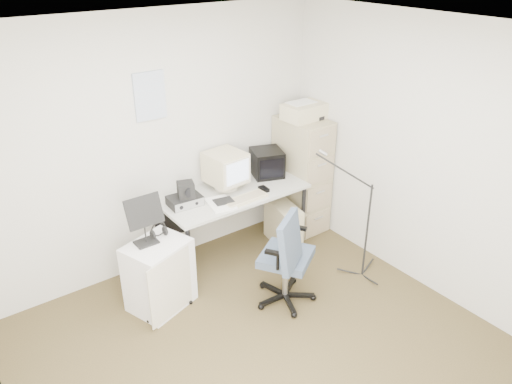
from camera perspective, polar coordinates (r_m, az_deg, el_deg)
floor at (r=4.22m, az=1.78°, el=-18.56°), size 3.60×3.60×0.01m
ceiling at (r=3.01m, az=2.47°, el=17.34°), size 3.60×3.60×0.01m
wall_back at (r=4.84m, az=-11.34°, el=5.06°), size 3.60×0.02×2.50m
wall_right at (r=4.67m, az=19.67°, el=3.19°), size 0.02×3.60×2.50m
wall_calendar at (r=4.67m, az=-12.05°, el=10.68°), size 0.30×0.02×0.44m
filing_cabinet at (r=5.63m, az=5.21°, el=2.00°), size 0.40×0.60×1.30m
printer at (r=5.37m, az=5.52°, el=9.15°), size 0.45×0.31×0.17m
desk at (r=5.22m, az=-2.57°, el=-3.54°), size 1.50×0.70×0.73m
crt_monitor at (r=5.05m, az=-3.51°, el=2.45°), size 0.38×0.40×0.39m
crt_tv at (r=5.36m, az=1.26°, el=3.37°), size 0.41×0.42×0.28m
desk_speaker at (r=5.23m, az=-1.39°, el=1.96°), size 0.08×0.08×0.15m
keyboard at (r=4.87m, az=-1.25°, el=-0.79°), size 0.46×0.18×0.03m
mouse at (r=5.06m, az=0.90°, el=0.34°), size 0.08×0.12×0.04m
radio_receiver at (r=4.82m, az=-8.15°, el=-0.97°), size 0.33×0.24×0.09m
radio_speaker at (r=4.76m, az=-8.02°, el=0.26°), size 0.19×0.18×0.15m
papers at (r=4.80m, az=-4.11°, el=-1.33°), size 0.28×0.34×0.02m
pc_tower at (r=5.46m, az=3.14°, el=-3.68°), size 0.32×0.54×0.47m
office_chair at (r=4.49m, az=3.46°, el=-7.21°), size 0.78×0.78×0.98m
side_cart at (r=4.60m, az=-11.00°, el=-9.30°), size 0.63×0.56×0.65m
music_stand at (r=4.34m, az=-12.71°, el=-3.12°), size 0.35×0.24×0.47m
headphones at (r=4.50m, az=-11.05°, el=-4.48°), size 0.19×0.19×0.03m
mic_stand at (r=4.85m, az=12.74°, el=-2.87°), size 0.03×0.03×1.31m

